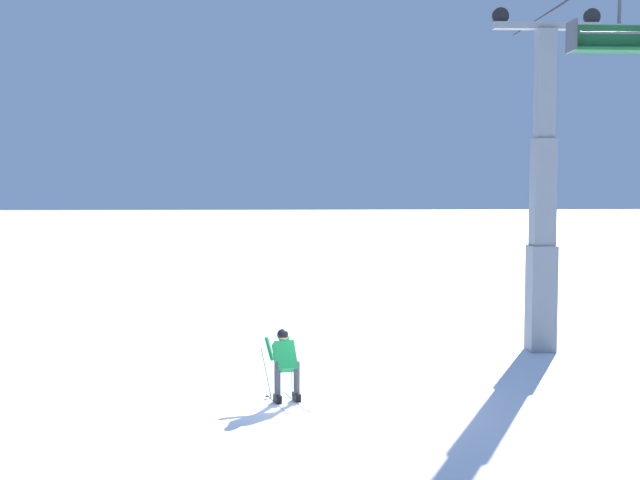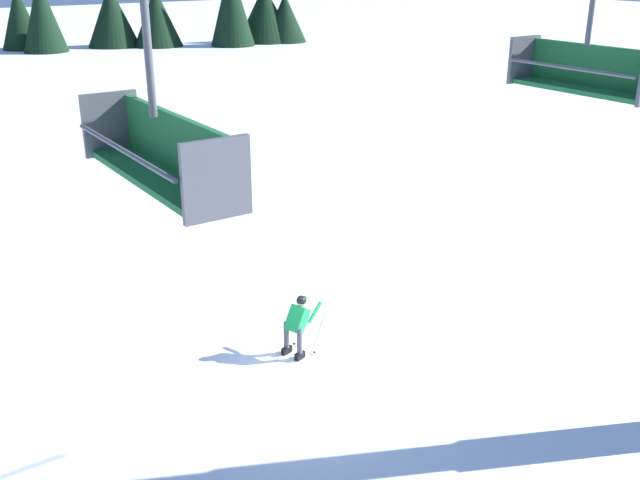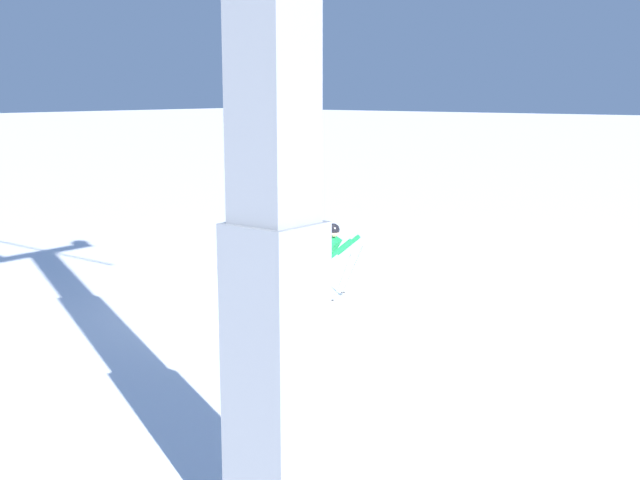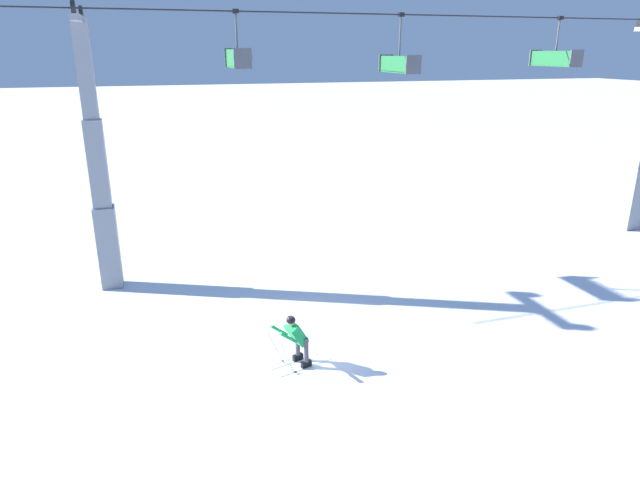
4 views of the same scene
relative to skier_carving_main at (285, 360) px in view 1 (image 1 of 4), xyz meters
The scene contains 4 objects.
ground_plane 1.27m from the skier_carving_main, 63.03° to the left, with size 260.00×260.00×0.00m, color white.
skier_carving_main is the anchor object (origin of this frame).
lift_tower_near 8.94m from the skier_carving_main, 124.46° to the left, with size 0.69×2.89×9.16m.
chairlift_seat_nearest 9.64m from the skier_carving_main, 90.85° to the left, with size 0.61×2.04×1.82m.
Camera 1 is at (16.31, -0.86, 4.50)m, focal length 45.64 mm.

